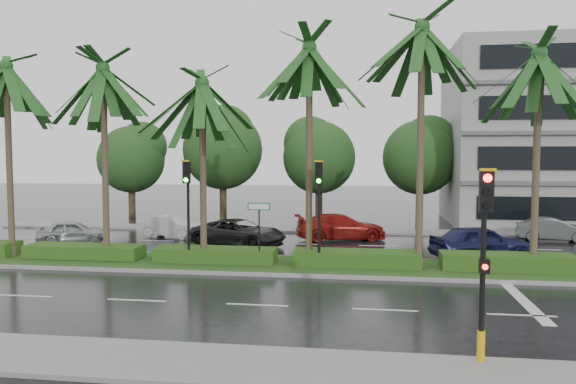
# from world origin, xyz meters

# --- Properties ---
(ground) EXTENTS (120.00, 120.00, 0.00)m
(ground) POSITION_xyz_m (0.00, 0.00, 0.00)
(ground) COLOR black
(ground) RESTS_ON ground
(near_sidewalk) EXTENTS (40.00, 2.40, 0.12)m
(near_sidewalk) POSITION_xyz_m (0.00, -10.20, 0.06)
(near_sidewalk) COLOR gray
(near_sidewalk) RESTS_ON ground
(far_sidewalk) EXTENTS (40.00, 2.00, 0.12)m
(far_sidewalk) POSITION_xyz_m (0.00, 12.00, 0.06)
(far_sidewalk) COLOR gray
(far_sidewalk) RESTS_ON ground
(median) EXTENTS (36.00, 4.00, 0.15)m
(median) POSITION_xyz_m (0.00, 1.00, 0.08)
(median) COLOR gray
(median) RESTS_ON ground
(hedge) EXTENTS (35.20, 1.40, 0.60)m
(hedge) POSITION_xyz_m (0.00, 1.00, 0.45)
(hedge) COLOR #1F4213
(hedge) RESTS_ON median
(lane_markings) EXTENTS (34.00, 13.06, 0.01)m
(lane_markings) POSITION_xyz_m (3.04, -0.43, 0.01)
(lane_markings) COLOR silver
(lane_markings) RESTS_ON ground
(palm_row) EXTENTS (26.30, 4.20, 10.41)m
(palm_row) POSITION_xyz_m (-1.25, 1.02, 8.08)
(palm_row) COLOR #453728
(palm_row) RESTS_ON median
(signal_near) EXTENTS (0.34, 0.45, 4.36)m
(signal_near) POSITION_xyz_m (6.00, -9.39, 2.50)
(signal_near) COLOR black
(signal_near) RESTS_ON near_sidewalk
(signal_median_left) EXTENTS (0.34, 0.42, 4.36)m
(signal_median_left) POSITION_xyz_m (-4.00, 0.30, 3.00)
(signal_median_left) COLOR black
(signal_median_left) RESTS_ON median
(signal_median_right) EXTENTS (0.34, 0.42, 4.36)m
(signal_median_right) POSITION_xyz_m (1.50, 0.30, 3.00)
(signal_median_right) COLOR black
(signal_median_right) RESTS_ON median
(street_sign) EXTENTS (0.95, 0.09, 2.60)m
(street_sign) POSITION_xyz_m (-1.00, 0.48, 2.12)
(street_sign) COLOR black
(street_sign) RESTS_ON median
(bg_trees) EXTENTS (33.24, 5.76, 8.31)m
(bg_trees) POSITION_xyz_m (0.39, 17.59, 4.98)
(bg_trees) COLOR #3D2B1B
(bg_trees) RESTS_ON ground
(building) EXTENTS (16.00, 10.00, 12.00)m
(building) POSITION_xyz_m (17.00, 18.00, 6.00)
(building) COLOR gray
(building) RESTS_ON ground
(car_silver) EXTENTS (2.68, 3.90, 1.23)m
(car_silver) POSITION_xyz_m (-12.13, 5.65, 0.62)
(car_silver) COLOR #A9AAB1
(car_silver) RESTS_ON ground
(car_white) EXTENTS (2.26, 4.08, 1.28)m
(car_white) POSITION_xyz_m (-7.63, 8.36, 0.64)
(car_white) COLOR beige
(car_white) RESTS_ON ground
(car_darkgrey) EXTENTS (3.70, 5.43, 1.38)m
(car_darkgrey) POSITION_xyz_m (-3.13, 5.99, 0.69)
(car_darkgrey) COLOR black
(car_darkgrey) RESTS_ON ground
(car_red) EXTENTS (3.21, 5.32, 1.44)m
(car_red) POSITION_xyz_m (1.97, 8.73, 0.72)
(car_red) COLOR maroon
(car_red) RESTS_ON ground
(car_blue) EXTENTS (3.37, 4.88, 1.54)m
(car_blue) POSITION_xyz_m (8.50, 4.00, 0.77)
(car_blue) COLOR #171B47
(car_blue) RESTS_ON ground
(car_grey) EXTENTS (1.84, 3.99, 1.27)m
(car_grey) POSITION_xyz_m (13.53, 10.01, 0.63)
(car_grey) COLOR #535657
(car_grey) RESTS_ON ground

